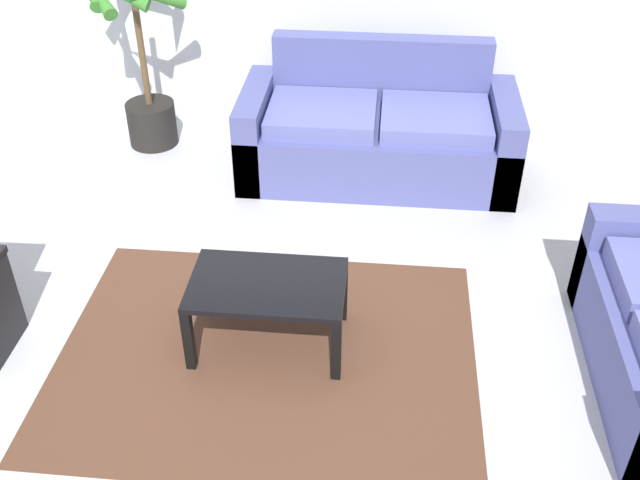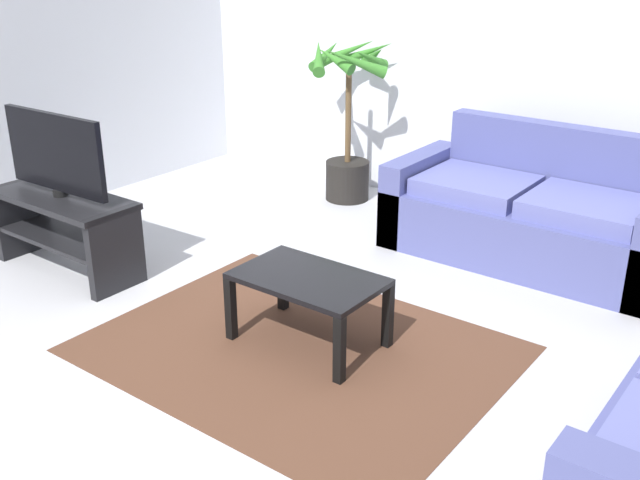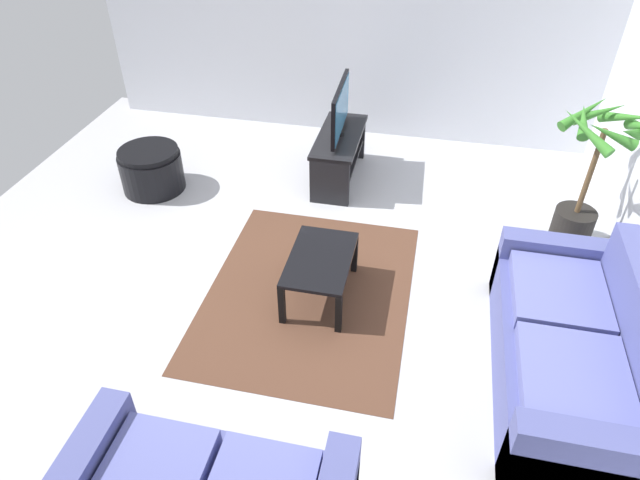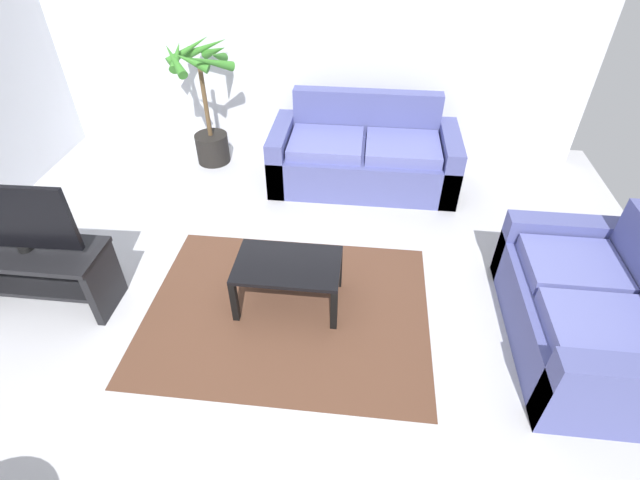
% 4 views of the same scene
% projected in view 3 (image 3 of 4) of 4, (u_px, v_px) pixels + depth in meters
% --- Properties ---
extents(ground_plane, '(6.60, 6.60, 0.00)m').
position_uv_depth(ground_plane, '(281.00, 279.00, 4.92)').
color(ground_plane, '#B2B2B7').
extents(wall_left, '(0.06, 6.00, 2.70)m').
position_uv_depth(wall_left, '(346.00, 22.00, 6.41)').
color(wall_left, silver).
rests_on(wall_left, ground).
extents(couch_main, '(1.94, 0.90, 0.90)m').
position_uv_depth(couch_main, '(571.00, 352.00, 3.87)').
color(couch_main, '#4C518C').
rests_on(couch_main, ground).
extents(tv_stand, '(1.10, 0.45, 0.54)m').
position_uv_depth(tv_stand, '(339.00, 150.00, 6.06)').
color(tv_stand, black).
rests_on(tv_stand, ground).
extents(tv, '(0.91, 0.10, 0.55)m').
position_uv_depth(tv, '(340.00, 109.00, 5.77)').
color(tv, black).
rests_on(tv, tv_stand).
extents(coffee_table, '(0.80, 0.51, 0.41)m').
position_uv_depth(coffee_table, '(320.00, 264.00, 4.55)').
color(coffee_table, black).
rests_on(coffee_table, ground).
extents(area_rug, '(2.20, 1.70, 0.01)m').
position_uv_depth(area_rug, '(309.00, 293.00, 4.78)').
color(area_rug, '#513323').
rests_on(area_rug, ground).
extents(potted_palm, '(0.80, 0.80, 1.36)m').
position_uv_depth(potted_palm, '(587.00, 184.00, 4.98)').
color(potted_palm, black).
rests_on(potted_palm, ground).
extents(ottoman, '(0.66, 0.66, 0.47)m').
position_uv_depth(ottoman, '(152.00, 169.00, 5.97)').
color(ottoman, black).
rests_on(ottoman, ground).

